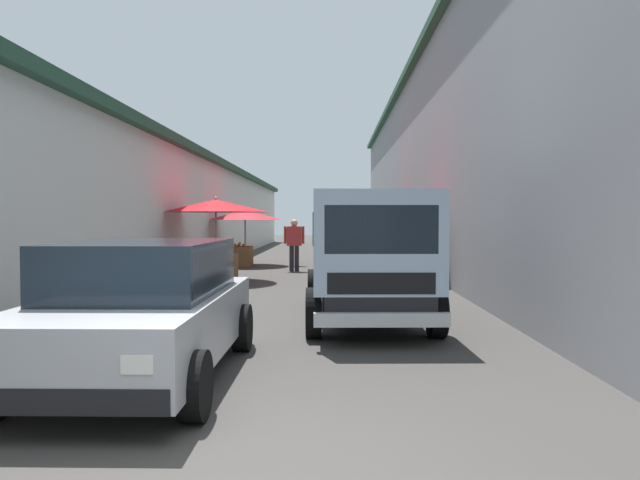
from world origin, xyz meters
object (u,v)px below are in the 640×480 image
Objects in this scene: hatchback_car at (143,309)px; vendor_by_crates at (294,241)px; fruit_stall_far_left at (244,222)px; delivery_truck at (371,261)px; parked_scooter at (361,261)px; fruit_stall_near_right at (217,214)px; vendor_in_shade at (294,241)px; fruit_stall_far_right at (397,220)px; fruit_stall_mid_lane at (347,219)px.

vendor_by_crates reaches higher than hatchback_car.
fruit_stall_far_left reaches higher than delivery_truck.
fruit_stall_near_right is at bearing 111.88° from parked_scooter.
fruit_stall_far_left is at bearing 4.42° from hatchback_car.
delivery_truck is at bearing -169.70° from vendor_in_shade.
fruit_stall_near_right is at bearing 86.25° from fruit_stall_far_right.
vendor_by_crates is at bearing 124.53° from fruit_stall_mid_lane.
fruit_stall_far_left is 3.15m from vendor_in_shade.
hatchback_car is 2.32× the size of parked_scooter.
parked_scooter is at bearing -176.69° from fruit_stall_mid_lane.
fruit_stall_far_left is 15.31m from hatchback_car.
fruit_stall_far_right is 0.99× the size of fruit_stall_mid_lane.
fruit_stall_near_right is 1.13× the size of fruit_stall_mid_lane.
vendor_in_shade is 2.60m from parked_scooter.
fruit_stall_near_right is 7.63m from fruit_stall_mid_lane.
vendor_in_shade is at bearing -140.71° from fruit_stall_far_left.
fruit_stall_far_right is 1.60× the size of vendor_by_crates.
parked_scooter is (1.92, 0.84, -1.21)m from fruit_stall_far_right.
fruit_stall_mid_lane is 1.53× the size of vendor_in_shade.
fruit_stall_mid_lane is 4.10m from vendor_in_shade.
vendor_in_shade is at bearing -176.36° from vendor_by_crates.
vendor_in_shade is at bearing 10.30° from delivery_truck.
vendor_in_shade is at bearing -3.47° from hatchback_car.
fruit_stall_mid_lane is at bearing 9.22° from fruit_stall_far_right.
fruit_stall_mid_lane reaches higher than vendor_in_shade.
delivery_truck is (-13.61, -0.02, -0.63)m from fruit_stall_mid_lane.
parked_scooter is (1.60, -3.99, -1.37)m from fruit_stall_near_right.
fruit_stall_far_right reaches higher than parked_scooter.
fruit_stall_mid_lane is 5.22m from parked_scooter.
fruit_stall_far_right is at bearing -9.52° from delivery_truck.
fruit_stall_far_right is 6.48m from vendor_by_crates.
fruit_stall_near_right reaches higher than hatchback_car.
delivery_truck is 8.57m from parked_scooter.
vendor_in_shade is (3.37, 2.93, -0.68)m from fruit_stall_far_right.
parked_scooter is at bearing -68.12° from fruit_stall_near_right.
fruit_stall_far_left is 1.65× the size of vendor_in_shade.
fruit_stall_near_right is at bearing 28.18° from delivery_truck.
fruit_stall_mid_lane is (1.23, -3.75, 0.08)m from fruit_stall_far_left.
fruit_stall_far_left is 12.96m from delivery_truck.
fruit_stall_far_left is 5.69m from parked_scooter.
delivery_truck is (-6.94, -3.72, -0.78)m from fruit_stall_near_right.
hatchback_car is at bearing 165.89° from parked_scooter.
fruit_stall_far_left is at bearing 16.93° from delivery_truck.
fruit_stall_far_left is at bearing 40.28° from fruit_stall_far_right.
delivery_truck reaches higher than vendor_by_crates.
vendor_by_crates is (15.13, -0.63, 0.17)m from hatchback_car.
fruit_stall_mid_lane is 2.47m from vendor_by_crates.
delivery_truck is at bearing -163.07° from fruit_stall_far_left.
fruit_stall_mid_lane is at bearing -8.87° from hatchback_car.
fruit_stall_far_left is at bearing 86.64° from vendor_by_crates.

